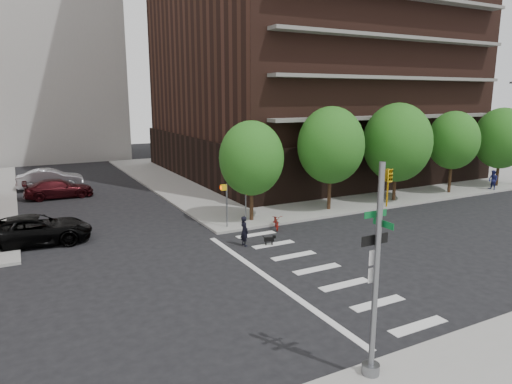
{
  "coord_description": "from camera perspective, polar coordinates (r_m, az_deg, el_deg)",
  "views": [
    {
      "loc": [
        -8.7,
        -16.13,
        7.79
      ],
      "look_at": [
        3.0,
        6.0,
        2.5
      ],
      "focal_mm": 32.0,
      "sensor_mm": 36.0,
      "label": 1
    }
  ],
  "objects": [
    {
      "name": "ground",
      "position": [
        19.92,
        0.44,
        -11.09
      ],
      "size": [
        120.0,
        120.0,
        0.0
      ],
      "primitive_type": "plane",
      "color": "black",
      "rests_on": "ground"
    },
    {
      "name": "sidewalk_ne",
      "position": [
        49.83,
        8.43,
        2.89
      ],
      "size": [
        39.0,
        33.0,
        0.15
      ],
      "primitive_type": "cube",
      "color": "gray",
      "rests_on": "ground"
    },
    {
      "name": "crosswalk",
      "position": [
        20.97,
        5.84,
        -9.92
      ],
      "size": [
        3.85,
        13.0,
        0.01
      ],
      "color": "silver",
      "rests_on": "ground"
    },
    {
      "name": "tree_a",
      "position": [
        27.97,
        -0.58,
        4.23
      ],
      "size": [
        4.0,
        4.0,
        5.9
      ],
      "color": "#301E11",
      "rests_on": "sidewalk_ne"
    },
    {
      "name": "tree_b",
      "position": [
        31.1,
        9.34,
        5.78
      ],
      "size": [
        4.5,
        4.5,
        6.65
      ],
      "color": "#301E11",
      "rests_on": "sidewalk_ne"
    },
    {
      "name": "tree_c",
      "position": [
        35.04,
        17.23,
        5.92
      ],
      "size": [
        5.0,
        5.0,
        6.8
      ],
      "color": "#301E11",
      "rests_on": "sidewalk_ne"
    },
    {
      "name": "tree_d",
      "position": [
        39.51,
        23.44,
        5.95
      ],
      "size": [
        4.0,
        4.0,
        6.2
      ],
      "color": "#301E11",
      "rests_on": "sidewalk_ne"
    },
    {
      "name": "tree_e",
      "position": [
        44.34,
        28.34,
        5.93
      ],
      "size": [
        4.5,
        4.5,
        6.35
      ],
      "color": "#301E11",
      "rests_on": "sidewalk_ne"
    },
    {
      "name": "traffic_signal",
      "position": [
        12.97,
        14.76,
        -11.59
      ],
      "size": [
        0.9,
        0.75,
        6.0
      ],
      "color": "slate",
      "rests_on": "sidewalk_s"
    },
    {
      "name": "pedestrian_signal",
      "position": [
        27.12,
        -3.18,
        -0.73
      ],
      "size": [
        2.18,
        0.67,
        2.6
      ],
      "color": "slate",
      "rests_on": "sidewalk_ne"
    },
    {
      "name": "parked_car_black",
      "position": [
        27.07,
        -25.86,
        -4.28
      ],
      "size": [
        3.14,
        5.92,
        1.58
      ],
      "primitive_type": "imported",
      "rotation": [
        0.0,
        0.0,
        1.48
      ],
      "color": "black",
      "rests_on": "ground"
    },
    {
      "name": "parked_car_maroon",
      "position": [
        38.57,
        -23.43,
        0.39
      ],
      "size": [
        2.13,
        5.07,
        1.46
      ],
      "primitive_type": "imported",
      "rotation": [
        0.0,
        0.0,
        1.56
      ],
      "color": "#370D11",
      "rests_on": "ground"
    },
    {
      "name": "parked_car_silver",
      "position": [
        42.57,
        -24.31,
        1.5
      ],
      "size": [
        2.26,
        5.37,
        1.73
      ],
      "primitive_type": "imported",
      "rotation": [
        0.0,
        0.0,
        1.49
      ],
      "color": "#B3B4BC",
      "rests_on": "ground"
    },
    {
      "name": "scooter",
      "position": [
        27.28,
        2.55,
        -3.7
      ],
      "size": [
        1.22,
        1.79,
        0.89
      ],
      "primitive_type": "imported",
      "rotation": [
        0.0,
        0.0,
        -0.42
      ],
      "color": "maroon",
      "rests_on": "ground"
    },
    {
      "name": "dog_walker",
      "position": [
        24.13,
        -1.47,
        -4.89
      ],
      "size": [
        0.6,
        0.41,
        1.62
      ],
      "primitive_type": "imported",
      "rotation": [
        0.0,
        0.0,
        1.61
      ],
      "color": "black",
      "rests_on": "ground"
    },
    {
      "name": "dog",
      "position": [
        24.34,
        1.71,
        -5.92
      ],
      "size": [
        0.63,
        0.34,
        0.53
      ],
      "rotation": [
        0.0,
        0.0,
        -0.34
      ],
      "color": "black",
      "rests_on": "ground"
    },
    {
      "name": "pedestrian_far",
      "position": [
        42.56,
        27.52,
        1.34
      ],
      "size": [
        0.87,
        0.72,
        1.63
      ],
      "primitive_type": "imported",
      "rotation": [
        0.0,
        0.0,
        -1.71
      ],
      "color": "navy",
      "rests_on": "sidewalk_ne"
    }
  ]
}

